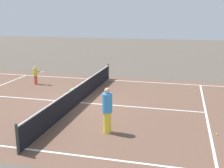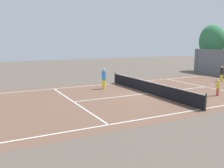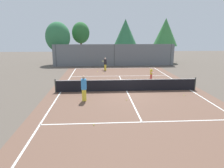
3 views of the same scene
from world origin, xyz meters
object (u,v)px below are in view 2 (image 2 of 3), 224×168
Objects in this scene: ball_crate at (167,93)px; tennis_ball_0 at (120,95)px; player_1 at (222,74)px; tennis_ball_5 at (156,93)px; tennis_ball_1 at (204,82)px; tennis_ball_4 at (206,101)px; player_2 at (104,79)px; tennis_ball_3 at (167,108)px; player_0 at (218,88)px; tennis_ball_2 at (60,95)px; tennis_ball_6 at (206,81)px.

ball_crate is 3.74m from tennis_ball_0.
player_1 reaches higher than tennis_ball_5.
tennis_ball_5 is (1.84, -9.93, -0.82)m from player_1.
tennis_ball_0 and tennis_ball_1 have the same top height.
player_2 is at bearing -149.31° from tennis_ball_4.
tennis_ball_0 is at bearing -84.97° from player_1.
tennis_ball_4 is (-0.20, 3.65, 0.00)m from tennis_ball_3.
tennis_ball_3 is 1.00× the size of tennis_ball_4.
ball_crate is 6.95× the size of tennis_ball_3.
tennis_ball_0 is at bearing -117.19° from player_0.
tennis_ball_2 is 1.00× the size of tennis_ball_6.
tennis_ball_6 is at bearing 100.41° from tennis_ball_0.
tennis_ball_4 is (5.90, -6.10, 0.00)m from tennis_ball_1.
ball_crate is 6.95× the size of tennis_ball_0.
ball_crate reaches higher than tennis_ball_0.
tennis_ball_2 is at bearing -144.03° from tennis_ball_3.
tennis_ball_3 is (6.10, -9.74, 0.00)m from tennis_ball_1.
tennis_ball_3 is at bearing -86.87° from tennis_ball_4.
tennis_ball_0 is 1.00× the size of tennis_ball_1.
player_0 is 18.79× the size of tennis_ball_6.
player_1 is at bearing 48.78° from tennis_ball_6.
player_0 reaches higher than tennis_ball_0.
tennis_ball_5 is at bearing -151.23° from ball_crate.
player_2 is 27.91× the size of tennis_ball_3.
tennis_ball_6 is (-2.15, 11.71, 0.00)m from tennis_ball_0.
player_0 reaches higher than tennis_ball_3.
player_2 is at bearing 100.38° from tennis_ball_2.
tennis_ball_5 is (-0.84, -0.46, -0.15)m from ball_crate.
tennis_ball_0 is (1.13, -12.87, -0.82)m from player_1.
tennis_ball_3 is 12.76m from tennis_ball_6.
ball_crate is 6.95× the size of tennis_ball_1.
tennis_ball_5 is at bearing -156.62° from tennis_ball_4.
ball_crate is at bearing -74.16° from player_1.
tennis_ball_4 is at bearing -66.95° from player_0.
player_0 is 7.63m from player_1.
tennis_ball_2 is (-0.84, -14.78, 0.00)m from tennis_ball_1.
player_0 is at bearing -40.98° from tennis_ball_6.
tennis_ball_4 is at bearing 52.18° from tennis_ball_2.
tennis_ball_2 is 7.67m from tennis_ball_5.
player_0 is 0.75× the size of player_1.
tennis_ball_6 is at bearing 114.04° from ball_crate.
player_1 is at bearing 115.80° from tennis_ball_3.
tennis_ball_2 and tennis_ball_3 have the same top height.
player_1 is 9.87m from ball_crate.
ball_crate is at bearing -67.49° from tennis_ball_1.
player_0 is 0.67× the size of player_2.
tennis_ball_1 is at bearing -98.15° from player_1.
tennis_ball_2 is 1.00× the size of tennis_ball_5.
ball_crate is 0.97m from tennis_ball_5.
tennis_ball_3 is at bearing -78.90° from player_0.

